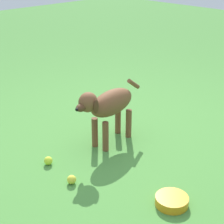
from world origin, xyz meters
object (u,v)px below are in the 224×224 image
dog (108,105)px  water_bowl (172,201)px  tennis_ball_1 (48,161)px  tennis_ball_0 (72,180)px

dog → water_bowl: size_ratio=3.63×
dog → water_bowl: 0.99m
tennis_ball_1 → water_bowl: 1.01m
tennis_ball_0 → water_bowl: (0.32, -0.65, -0.00)m
tennis_ball_1 → water_bowl: (0.29, -0.97, -0.00)m
dog → tennis_ball_1: 0.66m
tennis_ball_0 → water_bowl: bearing=-63.7°
dog → tennis_ball_1: (-0.57, 0.08, -0.32)m
dog → tennis_ball_1: dog is taller
tennis_ball_1 → water_bowl: size_ratio=0.30×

